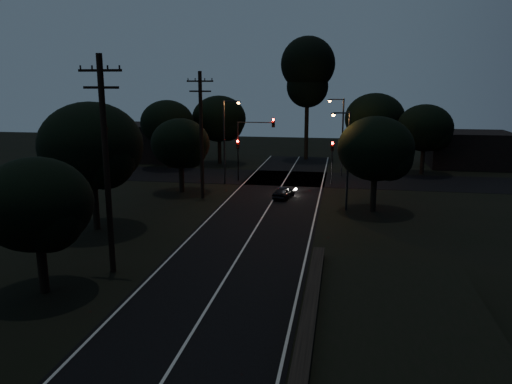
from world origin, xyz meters
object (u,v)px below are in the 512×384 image
(utility_pole_far, at_px, (201,133))
(streetlight_b, at_px, (341,132))
(signal_right, at_px, (332,155))
(tall_pine, at_px, (308,71))
(utility_pole_mid, at_px, (106,163))
(car, at_px, (284,192))
(signal_left, at_px, (238,152))
(streetlight_c, at_px, (346,154))
(signal_mast, at_px, (255,137))
(streetlight_a, at_px, (226,136))

(utility_pole_far, distance_m, streetlight_b, 16.51)
(signal_right, bearing_deg, tall_pine, 103.49)
(utility_pole_mid, distance_m, car, 20.00)
(signal_left, relative_size, car, 1.32)
(streetlight_b, height_order, streetlight_c, streetlight_b)
(signal_right, distance_m, signal_mast, 7.66)
(signal_mast, bearing_deg, streetlight_b, 25.99)
(signal_mast, xyz_separation_m, car, (3.70, -6.91, -3.81))
(signal_right, bearing_deg, signal_left, 180.00)
(signal_right, bearing_deg, streetlight_a, -168.66)
(utility_pole_mid, xyz_separation_m, signal_mast, (3.09, 24.99, -1.40))
(signal_left, distance_m, car, 9.06)
(utility_pole_mid, bearing_deg, signal_right, 67.01)
(signal_mast, bearing_deg, streetlight_a, -140.23)
(utility_pole_mid, bearing_deg, utility_pole_far, 90.00)
(utility_pole_mid, distance_m, streetlight_b, 31.15)
(signal_mast, height_order, streetlight_c, streetlight_c)
(utility_pole_mid, height_order, signal_left, utility_pole_mid)
(signal_mast, xyz_separation_m, streetlight_b, (8.22, 4.01, 0.30))
(signal_left, relative_size, signal_right, 1.00)
(signal_left, xyz_separation_m, car, (5.39, -6.91, -2.31))
(utility_pole_mid, distance_m, signal_mast, 25.22)
(signal_right, xyz_separation_m, signal_mast, (-7.51, 0.00, 1.50))
(utility_pole_mid, xyz_separation_m, streetlight_c, (11.83, 15.00, -1.39))
(tall_pine, xyz_separation_m, streetlight_b, (4.31, -11.00, -6.23))
(car, bearing_deg, signal_left, -40.82)
(streetlight_a, bearing_deg, signal_right, 11.34)
(utility_pole_far, bearing_deg, streetlight_a, 83.41)
(utility_pole_far, height_order, streetlight_c, utility_pole_far)
(utility_pole_far, bearing_deg, streetlight_c, -9.60)
(streetlight_b, bearing_deg, streetlight_a, -150.52)
(utility_pole_far, distance_m, streetlight_c, 12.05)
(utility_pole_mid, height_order, streetlight_b, utility_pole_mid)
(signal_mast, bearing_deg, utility_pole_mid, -97.04)
(signal_right, distance_m, streetlight_b, 4.45)
(signal_right, height_order, streetlight_b, streetlight_b)
(utility_pole_far, height_order, tall_pine, tall_pine)
(signal_left, bearing_deg, streetlight_b, 22.05)
(utility_pole_far, xyz_separation_m, signal_left, (1.40, 7.99, -2.65))
(signal_right, bearing_deg, car, -118.89)
(signal_right, bearing_deg, streetlight_c, -82.98)
(utility_pole_mid, bearing_deg, streetlight_c, 51.74)
(tall_pine, height_order, signal_mast, tall_pine)
(utility_pole_far, bearing_deg, signal_mast, 68.89)
(signal_mast, relative_size, streetlight_c, 0.83)
(signal_left, bearing_deg, streetlight_c, -43.76)
(utility_pole_mid, relative_size, signal_left, 2.68)
(signal_right, relative_size, streetlight_c, 0.55)
(utility_pole_mid, relative_size, tall_pine, 0.73)
(tall_pine, bearing_deg, signal_left, -110.46)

